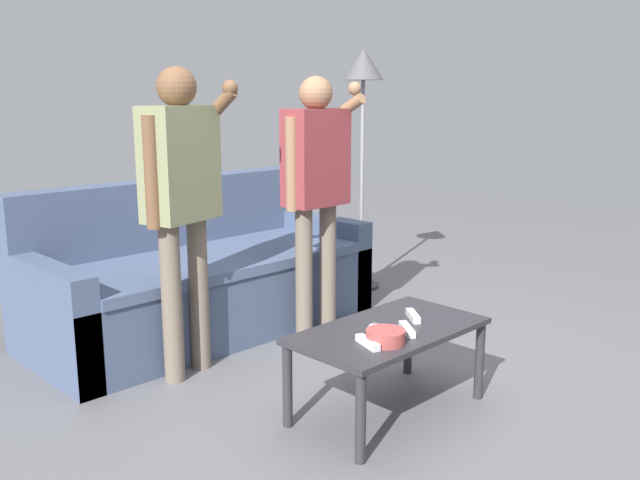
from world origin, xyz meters
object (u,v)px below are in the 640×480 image
Objects in this scene: player_right at (316,177)px; floor_lamp at (363,88)px; game_remote_wand_near at (413,316)px; game_remote_wand_spare at (368,343)px; game_remote_wand_far at (407,329)px; game_remote_nunchuk at (377,329)px; couch at (199,280)px; coffee_table at (388,339)px; player_left at (181,187)px; snack_bowl at (385,337)px.

floor_lamp is at bearing 28.44° from player_right.
player_right is 1.14m from game_remote_wand_near.
player_right is 9.69× the size of game_remote_wand_spare.
game_remote_wand_far is at bearing -149.92° from game_remote_wand_near.
game_remote_wand_near is 0.20m from game_remote_wand_far.
floor_lamp is 2.24m from game_remote_wand_near.
floor_lamp is 2.55m from game_remote_wand_spare.
game_remote_wand_spare is (-0.14, -0.07, -0.01)m from game_remote_nunchuk.
couch reaches higher than coffee_table.
floor_lamp is 1.24m from player_right.
couch is at bearing 84.11° from game_remote_nunchuk.
game_remote_wand_near and game_remote_wand_spare have the same top height.
game_remote_nunchuk is at bearing -136.16° from floor_lamp.
floor_lamp is 1.11× the size of player_left.
couch is at bearing 176.73° from floor_lamp.
game_remote_nunchuk is (-0.10, -0.01, 0.08)m from coffee_table.
couch is 0.99m from player_right.
coffee_table is 0.12m from game_remote_wand_far.
couch is 12.49× the size of snack_bowl.
coffee_table is 0.52× the size of floor_lamp.
couch is 1.00m from player_left.
floor_lamp reaches higher than snack_bowl.
player_left is at bearing 119.94° from game_remote_wand_near.
couch reaches higher than game_remote_nunchuk.
couch reaches higher than game_remote_wand_far.
floor_lamp is 12.09× the size of game_remote_wand_near.
game_remote_wand_far is (0.17, 0.02, -0.01)m from snack_bowl.
player_left is 1.31m from game_remote_wand_far.
couch is at bearing 82.43° from snack_bowl.
snack_bowl is 1.28m from player_left.
player_left reaches higher than coffee_table.
game_remote_wand_near is (-0.29, -0.95, -0.55)m from player_right.
player_left is at bearing -165.66° from floor_lamp.
couch is 1.83m from floor_lamp.
game_remote_nunchuk is 0.28m from game_remote_wand_near.
game_remote_wand_far is (0.41, -1.11, -0.57)m from player_left.
floor_lamp is at bearing -3.27° from couch.
snack_bowl reaches higher than coffee_table.
couch is 14.44× the size of game_remote_wand_near.
couch is 1.67m from game_remote_wand_far.
game_remote_wand_spare is at bearing -81.35° from player_left.
snack_bowl is 0.11× the size of player_left.
floor_lamp is 1.99m from player_left.
player_left is at bearing 106.46° from game_remote_nunchuk.
game_remote_wand_spare reaches higher than coffee_table.
player_left is 9.91× the size of game_remote_wand_spare.
player_right is 1.27m from game_remote_wand_far.
snack_bowl is 0.11× the size of player_right.
game_remote_wand_far is at bearing -91.82° from couch.
game_remote_wand_far is (-0.05, -1.67, 0.11)m from couch.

